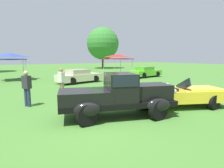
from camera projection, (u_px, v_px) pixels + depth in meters
name	position (u px, v px, depth m)	size (l,w,h in m)	color
ground_plane	(102.00, 121.00, 6.67)	(120.00, 120.00, 0.00)	#42752D
feature_pickup_truck	(118.00, 95.00, 7.12)	(4.60, 2.78, 1.70)	black
neighbor_convertible	(180.00, 94.00, 8.69)	(4.65, 3.21, 1.40)	yellow
show_car_cream	(79.00, 76.00, 16.73)	(4.36, 2.54, 1.22)	beige
show_car_lime	(145.00, 72.00, 21.52)	(4.37, 2.34, 1.22)	#60C62D
spectator_between_cars	(62.00, 81.00, 10.68)	(0.35, 0.45, 1.69)	#7F7056
spectator_by_row	(27.00, 87.00, 8.60)	(0.41, 0.47, 1.69)	#283351
canopy_tent_center_field	(10.00, 56.00, 18.25)	(2.84, 2.84, 2.71)	#B7B7BC
canopy_tent_right_field	(118.00, 56.00, 23.63)	(2.98, 2.98, 2.71)	#B7B7BC
treeline_mid_right	(103.00, 44.00, 37.91)	(6.57, 6.57, 8.38)	#47331E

